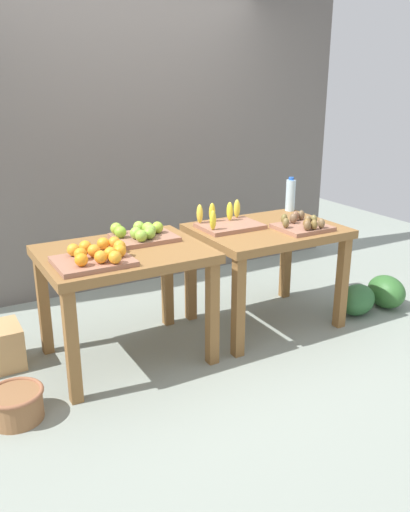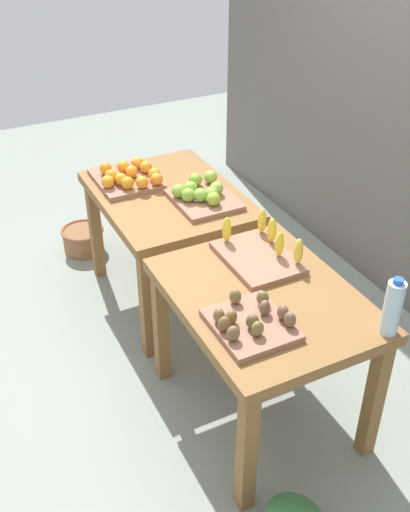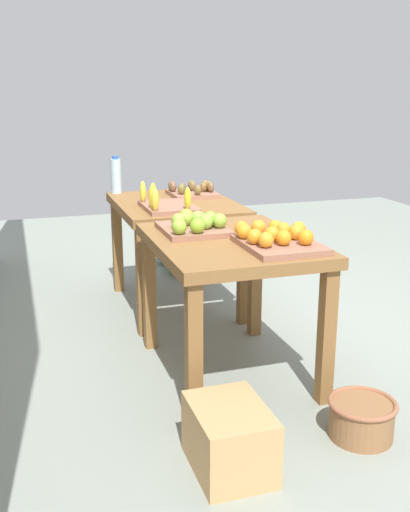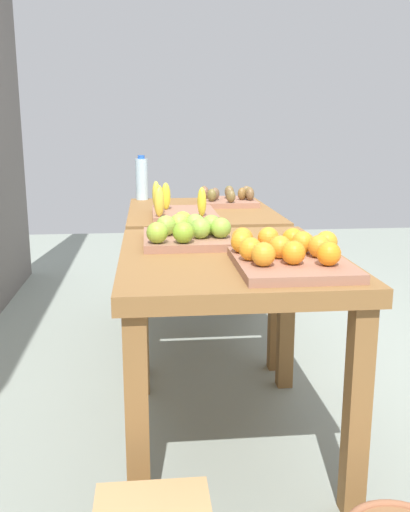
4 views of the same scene
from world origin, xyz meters
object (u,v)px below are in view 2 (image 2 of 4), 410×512
object	(u,v)px
water_bottle	(393,308)
display_table_left	(168,209)
display_table_right	(263,313)
apple_bin	(202,194)
cardboard_produce_box	(162,212)
banana_crate	(260,252)
kiwi_bin	(251,322)
orange_bin	(128,177)
wicker_basket	(83,239)

from	to	relation	value
water_bottle	display_table_left	bearing A→B (deg)	-168.28
display_table_right	apple_bin	world-z (taller)	apple_bin
display_table_left	cardboard_produce_box	distance (m)	1.03
display_table_right	cardboard_produce_box	xyz separation A→B (m)	(-1.95, 0.30, -0.51)
banana_crate	display_table_left	bearing A→B (deg)	-171.24
banana_crate	cardboard_produce_box	size ratio (longest dim) A/B	1.10
display_table_left	apple_bin	xyz separation A→B (m)	(0.19, 0.14, 0.16)
water_bottle	cardboard_produce_box	distance (m)	2.54
apple_bin	water_bottle	world-z (taller)	water_bottle
display_table_left	banana_crate	distance (m)	0.88
kiwi_bin	cardboard_produce_box	size ratio (longest dim) A/B	0.91
apple_bin	cardboard_produce_box	world-z (taller)	apple_bin
orange_bin	kiwi_bin	xyz separation A→B (m)	(1.53, -0.02, -0.01)
display_table_right	apple_bin	bearing A→B (deg)	171.49
display_table_left	apple_bin	bearing A→B (deg)	36.66
display_table_right	banana_crate	size ratio (longest dim) A/B	2.36
wicker_basket	display_table_right	bearing A→B (deg)	10.36
cardboard_produce_box	orange_bin	bearing A→B (deg)	-37.11
display_table_right	water_bottle	distance (m)	0.62
apple_bin	kiwi_bin	size ratio (longest dim) A/B	1.13
display_table_right	water_bottle	world-z (taller)	water_bottle
orange_bin	wicker_basket	world-z (taller)	orange_bin
orange_bin	kiwi_bin	world-z (taller)	orange_bin
display_table_left	wicker_basket	xyz separation A→B (m)	(-0.80, -0.35, -0.56)
kiwi_bin	water_bottle	size ratio (longest dim) A/B	1.32
cardboard_produce_box	display_table_left	bearing A→B (deg)	-19.77
orange_bin	cardboard_produce_box	xyz separation A→B (m)	(-0.61, 0.46, -0.67)
apple_bin	cardboard_produce_box	xyz separation A→B (m)	(-1.02, 0.16, -0.67)
apple_bin	kiwi_bin	xyz separation A→B (m)	(1.11, -0.32, -0.01)
display_table_right	wicker_basket	world-z (taller)	display_table_right
apple_bin	wicker_basket	xyz separation A→B (m)	(-0.98, -0.49, -0.72)
display_table_left	display_table_right	bearing A→B (deg)	0.00
wicker_basket	cardboard_produce_box	world-z (taller)	cardboard_produce_box
display_table_left	cardboard_produce_box	world-z (taller)	display_table_left
display_table_left	orange_bin	bearing A→B (deg)	-144.47
orange_bin	kiwi_bin	size ratio (longest dim) A/B	1.23
banana_crate	wicker_basket	xyz separation A→B (m)	(-1.65, -0.48, -0.71)
water_bottle	wicker_basket	size ratio (longest dim) A/B	0.89
display_table_left	cardboard_produce_box	xyz separation A→B (m)	(-0.83, 0.30, -0.51)
cardboard_produce_box	display_table_right	bearing A→B (deg)	-8.72
display_table_left	kiwi_bin	distance (m)	1.32
orange_bin	banana_crate	xyz separation A→B (m)	(1.08, 0.29, -0.01)
display_table_right	orange_bin	distance (m)	1.36
display_table_left	water_bottle	distance (m)	1.64
display_table_left	cardboard_produce_box	bearing A→B (deg)	160.23
water_bottle	apple_bin	bearing A→B (deg)	-172.29
display_table_left	banana_crate	world-z (taller)	banana_crate
orange_bin	cardboard_produce_box	world-z (taller)	orange_bin
wicker_basket	apple_bin	bearing A→B (deg)	26.48
orange_bin	cardboard_produce_box	size ratio (longest dim) A/B	1.12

